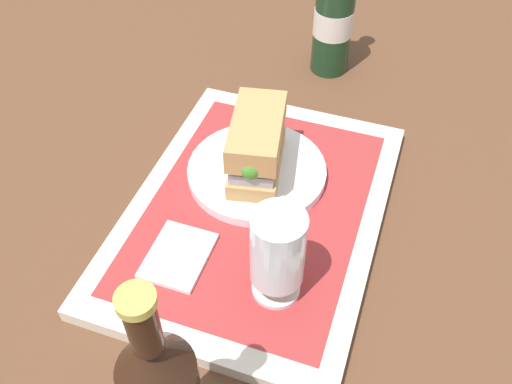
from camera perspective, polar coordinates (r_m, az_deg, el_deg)
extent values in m
plane|color=brown|center=(0.75, 0.00, -2.61)|extent=(3.00, 3.00, 0.00)
cube|color=beige|center=(0.74, 0.00, -2.11)|extent=(0.44, 0.32, 0.02)
cube|color=#9E2D2D|center=(0.73, 0.00, -1.57)|extent=(0.38, 0.27, 0.00)
cylinder|color=white|center=(0.77, 0.09, 2.12)|extent=(0.19, 0.19, 0.01)
cube|color=tan|center=(0.76, 0.09, 3.14)|extent=(0.14, 0.09, 0.02)
cube|color=#9EA3A8|center=(0.74, 0.09, 4.25)|extent=(0.13, 0.08, 0.02)
cube|color=silver|center=(0.73, 0.09, 4.94)|extent=(0.12, 0.07, 0.01)
sphere|color=#47932D|center=(0.69, -0.48, 2.76)|extent=(0.04, 0.04, 0.04)
cube|color=tan|center=(0.72, 0.10, 6.24)|extent=(0.14, 0.09, 0.04)
cylinder|color=silver|center=(0.65, 2.04, -9.71)|extent=(0.06, 0.06, 0.01)
cylinder|color=silver|center=(0.64, 2.07, -8.97)|extent=(0.01, 0.01, 0.02)
cylinder|color=silver|center=(0.59, 2.23, -5.76)|extent=(0.06, 0.06, 0.09)
cylinder|color=gold|center=(0.61, 2.16, -7.25)|extent=(0.06, 0.06, 0.04)
cylinder|color=white|center=(0.59, 2.22, -5.77)|extent=(0.05, 0.05, 0.01)
cube|color=white|center=(0.69, -7.91, -6.43)|extent=(0.09, 0.07, 0.01)
cone|color=black|center=(0.44, -10.51, -16.20)|extent=(0.06, 0.06, 0.04)
cylinder|color=black|center=(0.40, -11.43, -13.16)|extent=(0.02, 0.02, 0.05)
cylinder|color=#BFB74C|center=(0.37, -12.14, -10.73)|extent=(0.03, 0.03, 0.01)
cylinder|color=#19381E|center=(0.97, 7.82, 16.41)|extent=(0.06, 0.06, 0.17)
cylinder|color=silver|center=(0.97, 7.88, 16.83)|extent=(0.07, 0.07, 0.05)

